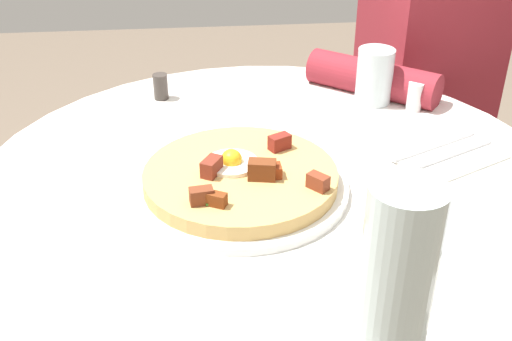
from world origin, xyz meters
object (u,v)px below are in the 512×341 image
object	(u,v)px
dining_table	(270,261)
salt_shaker	(415,97)
fork	(450,155)
water_bottle	(396,284)
knife	(434,146)
pizza_plate	(241,187)
breakfast_pizza	(241,176)
pepper_shaker	(161,87)
person_seated	(410,135)
bread_plate	(497,235)
water_glass	(375,76)

from	to	relation	value
dining_table	salt_shaker	world-z (taller)	salt_shaker
dining_table	fork	distance (m)	0.34
fork	water_bottle	world-z (taller)	water_bottle
dining_table	knife	world-z (taller)	knife
pizza_plate	fork	size ratio (longest dim) A/B	1.76
breakfast_pizza	pepper_shaker	world-z (taller)	breakfast_pizza
pizza_plate	water_bottle	xyz separation A→B (m)	(0.35, 0.12, 0.10)
fork	water_bottle	distance (m)	0.48
dining_table	breakfast_pizza	bearing A→B (deg)	-48.94
fork	pepper_shaker	size ratio (longest dim) A/B	3.65
person_seated	bread_plate	bearing A→B (deg)	-10.69
dining_table	water_bottle	world-z (taller)	water_bottle
pepper_shaker	breakfast_pizza	bearing A→B (deg)	19.99
bread_plate	water_glass	bearing A→B (deg)	-173.39
breakfast_pizza	water_bottle	distance (m)	0.38
dining_table	person_seated	size ratio (longest dim) A/B	0.81
dining_table	fork	bearing A→B (deg)	93.92
person_seated	water_glass	bearing A→B (deg)	-35.63
bread_plate	water_bottle	distance (m)	0.30
bread_plate	water_bottle	xyz separation A→B (m)	(0.20, -0.21, 0.10)
bread_plate	knife	size ratio (longest dim) A/B	1.04
bread_plate	water_glass	distance (m)	0.45
breakfast_pizza	bread_plate	distance (m)	0.36
dining_table	bread_plate	distance (m)	0.38
breakfast_pizza	pepper_shaker	distance (m)	0.37
pizza_plate	breakfast_pizza	bearing A→B (deg)	28.97
dining_table	breakfast_pizza	world-z (taller)	breakfast_pizza
person_seated	salt_shaker	xyz separation A→B (m)	(0.30, -0.12, 0.24)
pepper_shaker	dining_table	bearing A→B (deg)	30.06
person_seated	pizza_plate	xyz separation A→B (m)	(0.55, -0.46, 0.22)
dining_table	fork	size ratio (longest dim) A/B	5.09
knife	pepper_shaker	size ratio (longest dim) A/B	3.65
pizza_plate	breakfast_pizza	distance (m)	0.02
breakfast_pizza	bread_plate	xyz separation A→B (m)	(0.15, 0.33, -0.02)
dining_table	pizza_plate	world-z (taller)	pizza_plate
water_glass	dining_table	bearing A→B (deg)	-42.09
knife	water_glass	size ratio (longest dim) A/B	1.73
bread_plate	pepper_shaker	world-z (taller)	pepper_shaker
dining_table	person_seated	xyz separation A→B (m)	(-0.50, 0.41, -0.04)
water_glass	salt_shaker	distance (m)	0.08
person_seated	water_glass	world-z (taller)	person_seated
pizza_plate	person_seated	bearing A→B (deg)	140.07
pizza_plate	salt_shaker	bearing A→B (deg)	126.05
pizza_plate	water_glass	size ratio (longest dim) A/B	3.05
breakfast_pizza	salt_shaker	world-z (taller)	breakfast_pizza
salt_shaker	pepper_shaker	xyz separation A→B (m)	(-0.10, -0.47, -0.00)
breakfast_pizza	water_glass	size ratio (longest dim) A/B	2.73
pizza_plate	fork	xyz separation A→B (m)	(-0.06, 0.34, 0.00)
salt_shaker	pepper_shaker	size ratio (longest dim) A/B	1.07
dining_table	pizza_plate	bearing A→B (deg)	-49.47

